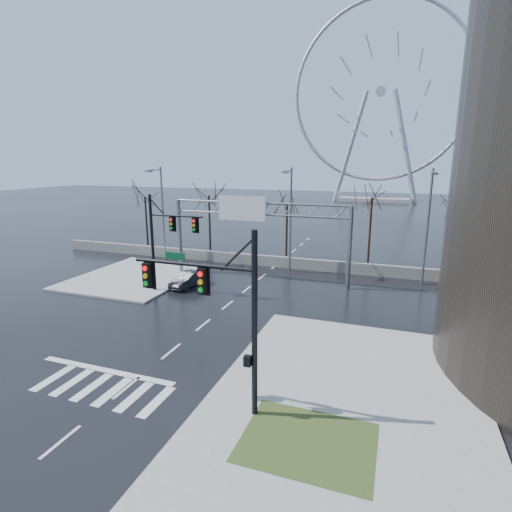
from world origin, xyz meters
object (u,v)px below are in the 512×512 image
at_px(ferris_wheel, 380,99).
at_px(car, 189,279).
at_px(signal_mast_far, 164,235).
at_px(sign_gantry, 254,223).
at_px(signal_mast_near, 223,304).

relative_size(ferris_wheel, car, 12.97).
xyz_separation_m(signal_mast_far, sign_gantry, (5.49, 6.00, 0.35)).
distance_m(signal_mast_far, sign_gantry, 8.14).
bearing_deg(signal_mast_near, car, 123.75).
height_order(signal_mast_far, car, signal_mast_far).
relative_size(signal_mast_near, sign_gantry, 0.49).
relative_size(signal_mast_far, car, 2.04).
relative_size(signal_mast_far, ferris_wheel, 0.16).
xyz_separation_m(sign_gantry, car, (-4.61, -3.84, -4.53)).
bearing_deg(sign_gantry, ferris_wheel, 86.16).
xyz_separation_m(signal_mast_near, ferris_wheel, (-0.14, 99.04, 21.26)).
bearing_deg(signal_mast_far, signal_mast_near, -49.74).
height_order(signal_mast_near, sign_gantry, signal_mast_near).
height_order(signal_mast_far, sign_gantry, signal_mast_far).
relative_size(sign_gantry, ferris_wheel, 0.32).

